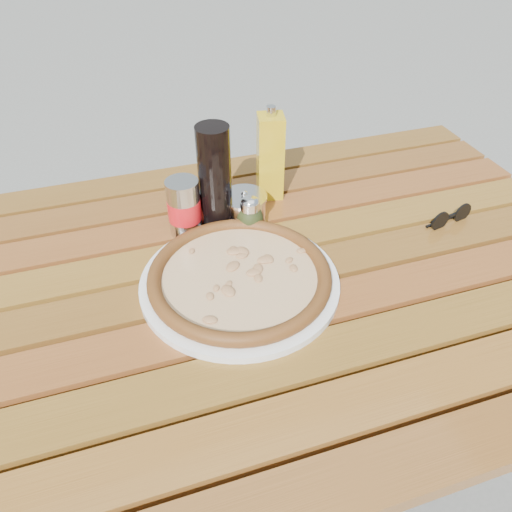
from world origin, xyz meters
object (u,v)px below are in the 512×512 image
object	(u,v)px
olive_oil_cruet	(270,157)
dark_bottle	(215,179)
soda_can	(184,208)
pepper_shaker	(205,207)
sunglasses	(450,217)
table	(259,304)
parmesan_tin	(244,207)
oregano_shaker	(250,215)
plate	(240,282)
pizza	(240,276)

from	to	relation	value
olive_oil_cruet	dark_bottle	bearing A→B (deg)	-152.28
olive_oil_cruet	soda_can	bearing A→B (deg)	-158.86
pepper_shaker	olive_oil_cruet	world-z (taller)	olive_oil_cruet
sunglasses	pepper_shaker	bearing A→B (deg)	150.73
dark_bottle	olive_oil_cruet	world-z (taller)	dark_bottle
table	soda_can	xyz separation A→B (m)	(-0.10, 0.18, 0.13)
soda_can	sunglasses	bearing A→B (deg)	-15.04
olive_oil_cruet	sunglasses	bearing A→B (deg)	-34.76
table	parmesan_tin	distance (m)	0.21
soda_can	sunglasses	world-z (taller)	soda_can
pepper_shaker	dark_bottle	distance (m)	0.08
table	oregano_shaker	distance (m)	0.18
pepper_shaker	table	bearing A→B (deg)	-74.29
table	plate	xyz separation A→B (m)	(-0.04, -0.02, 0.08)
pizza	sunglasses	world-z (taller)	sunglasses
plate	dark_bottle	size ratio (longest dim) A/B	1.64
oregano_shaker	soda_can	size ratio (longest dim) A/B	0.68
table	oregano_shaker	xyz separation A→B (m)	(0.03, 0.14, 0.11)
plate	dark_bottle	bearing A→B (deg)	87.21
pepper_shaker	oregano_shaker	xyz separation A→B (m)	(0.08, -0.06, 0.00)
pizza	parmesan_tin	distance (m)	0.21
pepper_shaker	dark_bottle	size ratio (longest dim) A/B	0.37
dark_bottle	parmesan_tin	size ratio (longest dim) A/B	2.00
pizza	soda_can	size ratio (longest dim) A/B	2.84
pizza	dark_bottle	world-z (taller)	dark_bottle
plate	pizza	bearing A→B (deg)	90.00
table	plate	distance (m)	0.09
oregano_shaker	soda_can	distance (m)	0.13
pepper_shaker	parmesan_tin	xyz separation A→B (m)	(0.08, -0.02, -0.01)
pizza	oregano_shaker	size ratio (longest dim) A/B	4.16
soda_can	olive_oil_cruet	world-z (taller)	olive_oil_cruet
pepper_shaker	soda_can	bearing A→B (deg)	-155.75
olive_oil_cruet	sunglasses	xyz separation A→B (m)	(0.32, -0.22, -0.08)
dark_bottle	parmesan_tin	xyz separation A→B (m)	(0.06, -0.00, -0.08)
sunglasses	plate	bearing A→B (deg)	174.99
soda_can	dark_bottle	bearing A→B (deg)	5.38
oregano_shaker	sunglasses	world-z (taller)	oregano_shaker
sunglasses	dark_bottle	bearing A→B (deg)	151.46
oregano_shaker	olive_oil_cruet	size ratio (longest dim) A/B	0.39
plate	pepper_shaker	bearing A→B (deg)	93.42
pizza	sunglasses	bearing A→B (deg)	5.71
table	olive_oil_cruet	world-z (taller)	olive_oil_cruet
oregano_shaker	dark_bottle	world-z (taller)	dark_bottle
table	parmesan_tin	xyz separation A→B (m)	(0.03, 0.18, 0.11)
dark_bottle	olive_oil_cruet	bearing A→B (deg)	27.72
plate	oregano_shaker	distance (m)	0.17
pepper_shaker	oregano_shaker	world-z (taller)	same
sunglasses	parmesan_tin	bearing A→B (deg)	149.25
table	plate	size ratio (longest dim) A/B	3.89
pepper_shaker	oregano_shaker	distance (m)	0.10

